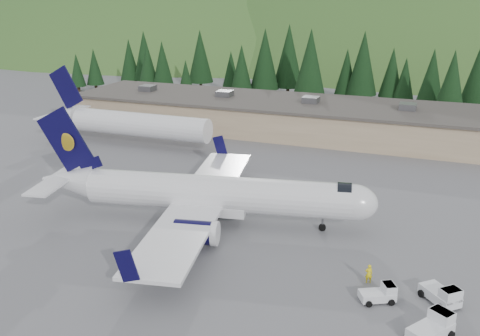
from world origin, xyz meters
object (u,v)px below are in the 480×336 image
at_px(airliner, 209,194).
at_px(baggage_tug_c, 434,327).
at_px(baggage_tug_b, 443,295).
at_px(ramp_worker, 369,274).
at_px(second_airliner, 124,122).
at_px(terminal_building, 281,115).
at_px(baggage_tug_a, 380,294).

distance_m(airliner, baggage_tug_c, 24.93).
bearing_deg(baggage_tug_b, ramp_worker, -143.64).
distance_m(second_airliner, terminal_building, 25.55).
relative_size(second_airliner, baggage_tug_b, 8.24).
height_order(second_airliner, terminal_building, second_airliner).
bearing_deg(baggage_tug_a, terminal_building, 87.22).
height_order(airliner, baggage_tug_b, airliner).
relative_size(baggage_tug_a, baggage_tug_c, 0.81).
distance_m(airliner, baggage_tug_b, 23.62).
bearing_deg(baggage_tug_a, ramp_worker, 89.18).
bearing_deg(baggage_tug_b, baggage_tug_c, -48.70).
height_order(airliner, baggage_tug_a, airliner).
height_order(second_airliner, baggage_tug_a, second_airliner).
distance_m(second_airliner, baggage_tug_c, 57.07).
xyz_separation_m(terminal_building, ramp_worker, (20.77, -44.38, -1.81)).
xyz_separation_m(baggage_tug_c, ramp_worker, (-5.10, 5.61, 0.03)).
xyz_separation_m(airliner, baggage_tug_b, (22.35, -7.31, -2.30)).
relative_size(airliner, ramp_worker, 21.19).
height_order(airliner, terminal_building, airliner).
relative_size(baggage_tug_a, baggage_tug_b, 0.88).
bearing_deg(ramp_worker, baggage_tug_b, 149.99).
distance_m(baggage_tug_b, terminal_building, 52.62).
height_order(baggage_tug_c, terminal_building, terminal_building).
bearing_deg(ramp_worker, second_airliner, -53.59).
height_order(baggage_tug_a, baggage_tug_b, baggage_tug_b).
bearing_deg(ramp_worker, baggage_tug_a, 98.46).
xyz_separation_m(airliner, second_airliner, (-23.94, 22.19, 0.28)).
bearing_deg(ramp_worker, terminal_building, -83.61).
bearing_deg(airliner, baggage_tug_b, -28.87).
bearing_deg(baggage_tug_c, airliner, 95.82).
height_order(baggage_tug_c, ramp_worker, baggage_tug_c).
bearing_deg(airliner, baggage_tug_a, -36.23).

